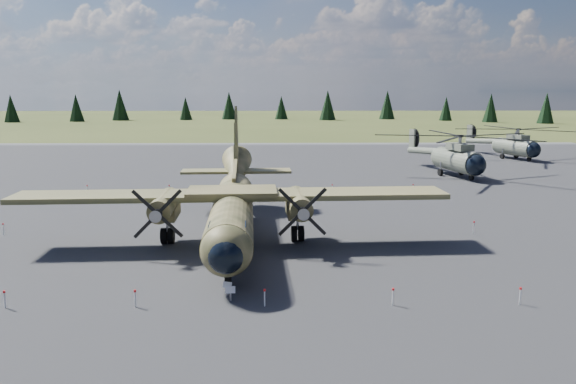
{
  "coord_description": "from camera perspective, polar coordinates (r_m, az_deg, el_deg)",
  "views": [
    {
      "loc": [
        2.63,
        -38.33,
        9.91
      ],
      "look_at": [
        3.38,
        2.0,
        2.63
      ],
      "focal_mm": 35.0,
      "sensor_mm": 36.0,
      "label": 1
    }
  ],
  "objects": [
    {
      "name": "treeline",
      "position": [
        38.54,
        1.32,
        2.65
      ],
      "size": [
        341.03,
        335.65,
        10.95
      ],
      "color": "black",
      "rests_on": "ground"
    },
    {
      "name": "info_placard_left",
      "position": [
        27.29,
        -5.88,
        -10.01
      ],
      "size": [
        0.48,
        0.22,
        0.75
      ],
      "rotation": [
        0.0,
        0.0,
        0.04
      ],
      "color": "gray",
      "rests_on": "ground"
    },
    {
      "name": "info_placard_right",
      "position": [
        28.02,
        -6.18,
        -9.53
      ],
      "size": [
        0.48,
        0.33,
        0.7
      ],
      "rotation": [
        0.0,
        0.0,
        -0.35
      ],
      "color": "gray",
      "rests_on": "ground"
    },
    {
      "name": "ground",
      "position": [
        39.67,
        -4.84,
        -4.27
      ],
      "size": [
        500.0,
        500.0,
        0.0
      ],
      "primitive_type": "plane",
      "color": "#4D5325",
      "rests_on": "ground"
    },
    {
      "name": "apron",
      "position": [
        49.4,
        -4.09,
        -1.37
      ],
      "size": [
        120.0,
        120.0,
        0.04
      ],
      "primitive_type": "cube",
      "color": "#595A5E",
      "rests_on": "ground"
    },
    {
      "name": "transport_plane",
      "position": [
        37.51,
        -5.63,
        -1.01
      ],
      "size": [
        27.8,
        25.25,
        9.17
      ],
      "rotation": [
        0.0,
        0.0,
        0.05
      ],
      "color": "#3A3B20",
      "rests_on": "ground"
    },
    {
      "name": "helicopter_near",
      "position": [
        68.19,
        16.83,
        4.41
      ],
      "size": [
        23.43,
        24.7,
        4.95
      ],
      "rotation": [
        0.0,
        0.0,
        0.23
      ],
      "color": "slate",
      "rests_on": "ground"
    },
    {
      "name": "barrier_fence",
      "position": [
        39.51,
        -5.53,
        -3.59
      ],
      "size": [
        33.12,
        29.62,
        0.85
      ],
      "color": "white",
      "rests_on": "ground"
    },
    {
      "name": "helicopter_mid",
      "position": [
        88.8,
        22.12,
        5.17
      ],
      "size": [
        22.76,
        23.08,
        4.57
      ],
      "rotation": [
        0.0,
        0.0,
        0.33
      ],
      "color": "slate",
      "rests_on": "ground"
    }
  ]
}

